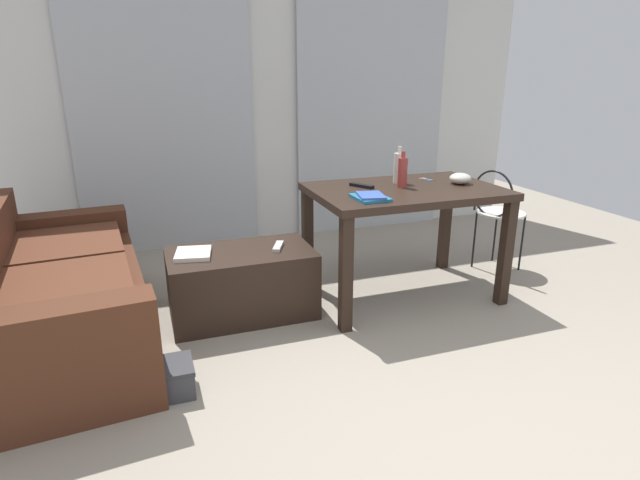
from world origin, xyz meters
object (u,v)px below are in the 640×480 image
Objects in this scene: magazine at (193,254)px; couch at (51,295)px; tv_remote_primary at (278,246)px; bottle_far at (399,168)px; scissors at (427,180)px; wire_chair at (497,207)px; shoebox at (160,380)px; tv_remote_on_table at (362,186)px; bowl at (460,178)px; coffee_table at (242,283)px; bottle_near at (402,172)px; craft_table at (405,203)px; book_stack at (370,197)px.

couch is at bearing -168.15° from magazine.
magazine is (-0.54, 0.03, 0.00)m from tv_remote_primary.
bottle_far reaches higher than scissors.
wire_chair is 2.78m from shoebox.
tv_remote_on_table is 1.77m from shoebox.
shoebox is at bearing -156.50° from scissors.
couch is at bearing -178.10° from wire_chair.
magazine is at bearing 0.96° from couch.
tv_remote_on_table is (-0.69, 0.13, -0.03)m from bowl.
bottle_far reaches higher than wire_chair.
bottle_near is (1.11, -0.05, 0.67)m from coffee_table.
book_stack is (-0.36, -0.22, 0.12)m from craft_table.
wire_chair is 1.37m from book_stack.
craft_table is at bearing -57.11° from bottle_near.
coffee_table is 2.84× the size of shoebox.
book_stack is at bearing -148.15° from scissors.
bowl reaches higher than tv_remote_on_table.
scissors is 2.26m from shoebox.
tv_remote_on_table is 0.99× the size of tv_remote_primary.
bowl is at bearing 21.24° from tv_remote_primary.
bottle_near is at bearing 174.76° from bowl.
bowl is 0.82× the size of tv_remote_primary.
bottle_far is 2.07m from shoebox.
scissors reaches higher than shoebox.
shoebox is (-0.27, -0.76, -0.37)m from magazine.
coffee_table is 1.03m from tv_remote_on_table.
wire_chair is 4.50× the size of tv_remote_primary.
couch is 2.36× the size of wire_chair.
tv_remote_on_table is 0.56× the size of shoebox.
bottle_far is 0.55m from book_stack.
magazine is (0.82, 0.01, 0.15)m from couch.
bottle_far is (1.16, 0.09, 0.67)m from coffee_table.
craft_table is 1.44m from magazine.
book_stack is (-1.28, -0.40, 0.27)m from wire_chair.
bottle_near is at bearing -152.11° from scissors.
tv_remote_primary is (-0.61, -0.06, -0.34)m from tv_remote_on_table.
book_stack is (-0.78, -0.20, -0.02)m from bowl.
scissors reaches higher than craft_table.
bottle_near is 0.75× the size of shoebox.
bottle_far reaches higher than book_stack.
craft_table is at bearing -146.74° from scissors.
shoebox is at bearing -161.87° from wire_chair.
bottle_near is 1.02× the size of magazine.
tv_remote_primary is at bearing 176.99° from bowl.
craft_table is at bearing -52.79° from tv_remote_on_table.
craft_table is 8.45× the size of bowl.
couch is 0.95m from shoebox.
couch is 8.15× the size of magazine.
book_stack is at bearing -165.45° from bowl.
bottle_near is at bearing -1.26° from couch.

